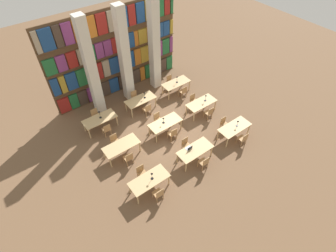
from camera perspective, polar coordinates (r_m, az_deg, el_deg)
name	(u,v)px	position (r m, az deg, el deg)	size (l,w,h in m)	color
ground_plane	(165,132)	(15.24, -0.56, -1.28)	(40.00, 40.00, 0.00)	brown
bookshelf_bank	(116,54)	(17.13, -11.22, 15.17)	(8.78, 0.35, 5.50)	brown
pillar_left	(91,69)	(15.42, -16.44, 11.87)	(0.56, 0.56, 6.00)	silver
pillar_center	(124,57)	(16.10, -9.47, 14.68)	(0.56, 0.56, 6.00)	silver
pillar_right	(154,46)	(17.02, -3.00, 17.04)	(0.56, 0.56, 6.00)	silver
reading_table_0	(149,181)	(12.43, -4.11, -11.76)	(1.90, 0.87, 0.77)	tan
chair_0	(159,194)	(12.29, -2.06, -14.51)	(0.42, 0.40, 0.88)	tan
chair_1	(142,172)	(12.96, -5.77, -10.02)	(0.42, 0.40, 0.88)	tan
desk_lamp_0	(152,175)	(12.12, -3.53, -10.56)	(0.14, 0.14, 0.46)	black
reading_table_1	(195,151)	(13.51, 5.91, -5.37)	(1.90, 0.87, 0.77)	tan
chair_2	(204,162)	(13.37, 7.86, -7.82)	(0.42, 0.40, 0.88)	tan
chair_3	(186,145)	(14.00, 3.93, -4.08)	(0.42, 0.40, 0.88)	tan
laptop	(189,148)	(13.42, 4.58, -4.83)	(0.32, 0.22, 0.21)	silver
reading_table_2	(235,128)	(14.97, 14.28, -0.42)	(1.90, 0.87, 0.77)	tan
chair_4	(243,139)	(14.83, 16.02, -2.64)	(0.42, 0.40, 0.88)	tan
chair_5	(224,124)	(15.38, 12.13, 0.53)	(0.42, 0.40, 0.88)	tan
desk_lamp_1	(238,122)	(14.82, 14.96, 0.77)	(0.14, 0.14, 0.40)	black
reading_table_3	(121,146)	(13.83, -10.10, -4.40)	(1.90, 0.87, 0.77)	tan
chair_6	(129,158)	(13.56, -8.59, -6.89)	(0.42, 0.40, 0.88)	tan
chair_7	(115,141)	(14.43, -11.47, -3.19)	(0.42, 0.40, 0.88)	tan
reading_table_4	(165,123)	(14.76, -0.60, 0.56)	(1.90, 0.87, 0.77)	tan
chair_8	(173,134)	(14.50, 1.03, -1.66)	(0.42, 0.40, 0.88)	tan
chair_9	(158,119)	(15.31, -2.22, 1.51)	(0.42, 0.40, 0.88)	tan
desk_lamp_2	(163,119)	(14.48, -1.01, 1.46)	(0.14, 0.14, 0.40)	black
reading_table_5	(201,104)	(16.13, 7.27, 4.84)	(1.90, 0.87, 0.77)	tan
chair_10	(209,113)	(15.90, 8.93, 2.91)	(0.42, 0.40, 0.88)	tan
chair_11	(193,100)	(16.66, 5.57, 5.62)	(0.42, 0.40, 0.88)	tan
desk_lamp_3	(206,97)	(16.06, 8.21, 6.31)	(0.14, 0.14, 0.44)	black
reading_table_6	(100,120)	(15.47, -14.62, 1.33)	(1.90, 0.87, 0.77)	tan
chair_12	(107,129)	(15.12, -13.21, -0.70)	(0.42, 0.40, 0.88)	tan
chair_13	(95,115)	(16.13, -15.51, 2.27)	(0.42, 0.40, 0.88)	tan
desk_lamp_4	(100,113)	(15.23, -14.69, 2.69)	(0.14, 0.14, 0.50)	black
reading_table_7	(141,100)	(16.33, -5.99, 5.57)	(1.90, 0.87, 0.77)	tan
chair_14	(147,109)	(16.00, -4.51, 3.70)	(0.42, 0.40, 0.88)	tan
chair_15	(135,97)	(16.95, -7.20, 6.29)	(0.42, 0.40, 0.88)	tan
desk_lamp_5	(144,94)	(16.18, -5.14, 6.98)	(0.14, 0.14, 0.44)	black
reading_table_8	(176,84)	(17.59, 1.77, 9.18)	(1.90, 0.87, 0.77)	tan
chair_16	(183,91)	(17.30, 3.34, 7.54)	(0.42, 0.40, 0.88)	tan
chair_17	(170,81)	(18.19, 0.46, 9.79)	(0.42, 0.40, 0.88)	tan
desk_lamp_6	(177,78)	(17.38, 1.98, 10.35)	(0.14, 0.14, 0.48)	black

